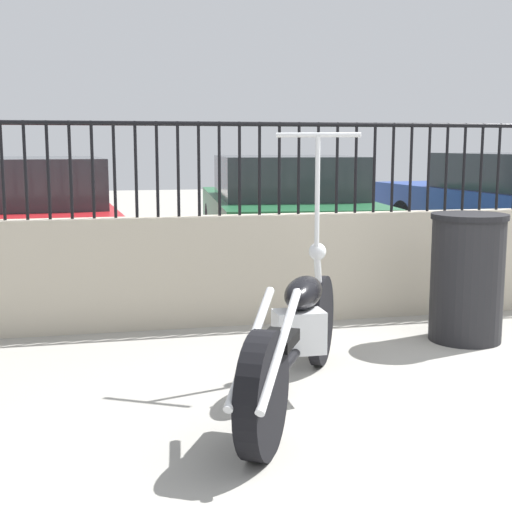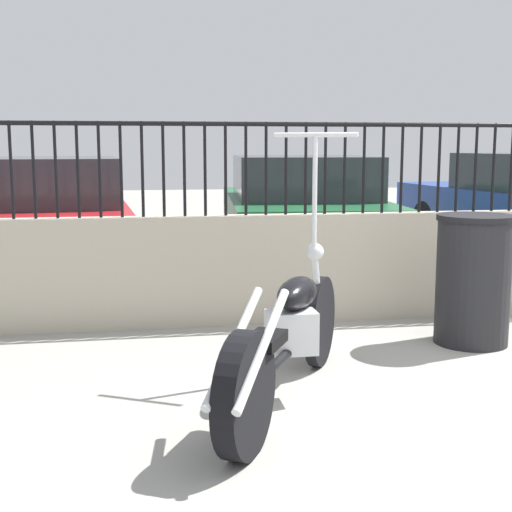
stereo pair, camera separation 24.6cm
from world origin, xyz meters
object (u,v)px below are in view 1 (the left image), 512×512
trash_bin (467,277)px  car_green (283,209)px  car_red (24,218)px  motorcycle_black (293,340)px

trash_bin → car_green: size_ratio=0.23×
car_red → car_green: same height
motorcycle_black → trash_bin: 1.93m
trash_bin → car_red: bearing=136.1°
motorcycle_black → trash_bin: motorcycle_black is taller
trash_bin → car_red: (-3.41, 3.28, 0.19)m
trash_bin → car_green: (-0.41, 3.72, 0.19)m
trash_bin → car_red: size_ratio=0.22×
motorcycle_black → car_green: motorcycle_black is taller
motorcycle_black → car_green: size_ratio=0.45×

